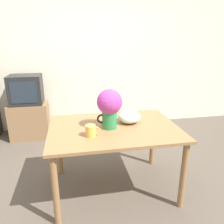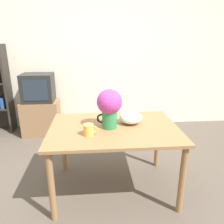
% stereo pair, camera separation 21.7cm
% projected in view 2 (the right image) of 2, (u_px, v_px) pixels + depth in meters
% --- Properties ---
extents(ground_plane, '(12.00, 12.00, 0.00)m').
position_uv_depth(ground_plane, '(114.00, 191.00, 2.43)').
color(ground_plane, brown).
extents(wall_back, '(8.00, 0.05, 2.60)m').
position_uv_depth(wall_back, '(104.00, 57.00, 3.93)').
color(wall_back, '#EDE5CC').
rests_on(wall_back, ground_plane).
extents(table, '(1.32, 0.94, 0.75)m').
position_uv_depth(table, '(114.00, 135.00, 2.28)').
color(table, olive).
rests_on(table, ground_plane).
extents(flower_vase, '(0.26, 0.25, 0.40)m').
position_uv_depth(flower_vase, '(109.00, 106.00, 2.16)').
color(flower_vase, '#2D844C').
rests_on(flower_vase, table).
extents(coffee_mug, '(0.14, 0.10, 0.11)m').
position_uv_depth(coffee_mug, '(89.00, 130.00, 2.05)').
color(coffee_mug, gold).
rests_on(coffee_mug, table).
extents(white_bowl, '(0.24, 0.24, 0.13)m').
position_uv_depth(white_bowl, '(131.00, 117.00, 2.33)').
color(white_bowl, white).
rests_on(white_bowl, table).
extents(tv_stand, '(0.62, 0.41, 0.60)m').
position_uv_depth(tv_stand, '(41.00, 118.00, 3.82)').
color(tv_stand, '#8E6B47').
rests_on(tv_stand, ground_plane).
extents(tv_set, '(0.50, 0.40, 0.47)m').
position_uv_depth(tv_set, '(38.00, 88.00, 3.64)').
color(tv_set, black).
rests_on(tv_set, tv_stand).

